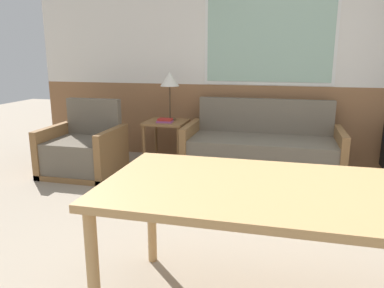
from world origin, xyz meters
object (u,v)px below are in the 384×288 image
object	(u,v)px
side_table	(166,129)
table_lamp	(170,81)
couch	(262,151)
dining_table	(284,201)
armchair	(84,152)

from	to	relation	value
side_table	table_lamp	world-z (taller)	table_lamp
couch	dining_table	distance (m)	2.65
armchair	dining_table	xyz separation A→B (m)	(2.32, -2.04, 0.42)
couch	armchair	distance (m)	2.12
armchair	table_lamp	world-z (taller)	table_lamp
couch	dining_table	bearing A→B (deg)	-84.17
table_lamp	dining_table	world-z (taller)	table_lamp
couch	table_lamp	world-z (taller)	table_lamp
table_lamp	dining_table	bearing A→B (deg)	-62.10
side_table	dining_table	size ratio (longest dim) A/B	0.31
couch	dining_table	world-z (taller)	couch
couch	table_lamp	bearing A→B (deg)	173.10
couch	armchair	bearing A→B (deg)	-164.79
table_lamp	dining_table	xyz separation A→B (m)	(1.45, -2.75, -0.38)
dining_table	table_lamp	bearing A→B (deg)	117.90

